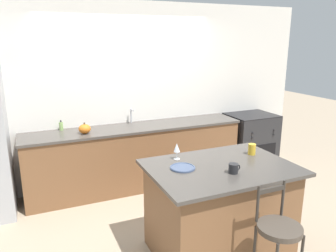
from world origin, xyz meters
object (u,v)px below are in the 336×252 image
object	(u,v)px
tumbler_cup	(252,149)
coffee_mug	(234,168)
bar_stool_near	(278,240)
oven_range	(250,141)
pumpkin_decoration	(85,129)
wine_glass	(177,148)
soap_bottle	(61,126)
dinner_plate	(183,168)

from	to	relation	value
tumbler_cup	coffee_mug	bearing A→B (deg)	-143.51
bar_stool_near	tumbler_cup	size ratio (longest dim) A/B	8.67
oven_range	pumpkin_decoration	xyz separation A→B (m)	(-2.78, -0.06, 0.53)
bar_stool_near	tumbler_cup	bearing A→B (deg)	66.19
tumbler_cup	wine_glass	bearing A→B (deg)	166.63
oven_range	pumpkin_decoration	bearing A→B (deg)	-178.75
soap_bottle	pumpkin_decoration	bearing A→B (deg)	-47.92
oven_range	coffee_mug	distance (m)	2.72
dinner_plate	tumbler_cup	distance (m)	0.86
wine_glass	pumpkin_decoration	xyz separation A→B (m)	(-0.70, 1.41, -0.07)
dinner_plate	tumbler_cup	world-z (taller)	tumbler_cup
oven_range	bar_stool_near	size ratio (longest dim) A/B	0.92
bar_stool_near	coffee_mug	world-z (taller)	coffee_mug
bar_stool_near	wine_glass	size ratio (longest dim) A/B	5.91
wine_glass	tumbler_cup	world-z (taller)	wine_glass
oven_range	coffee_mug	xyz separation A→B (m)	(-1.75, -2.02, 0.53)
dinner_plate	pumpkin_decoration	distance (m)	1.79
dinner_plate	soap_bottle	bearing A→B (deg)	114.99
bar_stool_near	soap_bottle	world-z (taller)	soap_bottle
oven_range	wine_glass	size ratio (longest dim) A/B	5.43
dinner_plate	tumbler_cup	bearing A→B (deg)	4.06
oven_range	wine_glass	world-z (taller)	wine_glass
coffee_mug	soap_bottle	bearing A→B (deg)	119.99
tumbler_cup	soap_bottle	bearing A→B (deg)	133.03
dinner_plate	coffee_mug	bearing A→B (deg)	-37.00
wine_glass	tumbler_cup	distance (m)	0.83
oven_range	bar_stool_near	xyz separation A→B (m)	(-1.68, -2.58, 0.10)
pumpkin_decoration	coffee_mug	bearing A→B (deg)	-62.22
oven_range	dinner_plate	xyz separation A→B (m)	(-2.14, -1.73, 0.49)
coffee_mug	pumpkin_decoration	size ratio (longest dim) A/B	0.75
tumbler_cup	oven_range	bearing A→B (deg)	52.55
bar_stool_near	pumpkin_decoration	bearing A→B (deg)	113.71
oven_range	coffee_mug	bearing A→B (deg)	-130.97
coffee_mug	tumbler_cup	distance (m)	0.59
dinner_plate	oven_range	bearing A→B (deg)	38.93
bar_stool_near	coffee_mug	bearing A→B (deg)	97.51
dinner_plate	coffee_mug	size ratio (longest dim) A/B	2.03
bar_stool_near	dinner_plate	world-z (taller)	bar_stool_near
oven_range	coffee_mug	size ratio (longest dim) A/B	7.71
coffee_mug	pumpkin_decoration	world-z (taller)	pumpkin_decoration
wine_glass	soap_bottle	bearing A→B (deg)	119.57
bar_stool_near	wine_glass	bearing A→B (deg)	110.11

